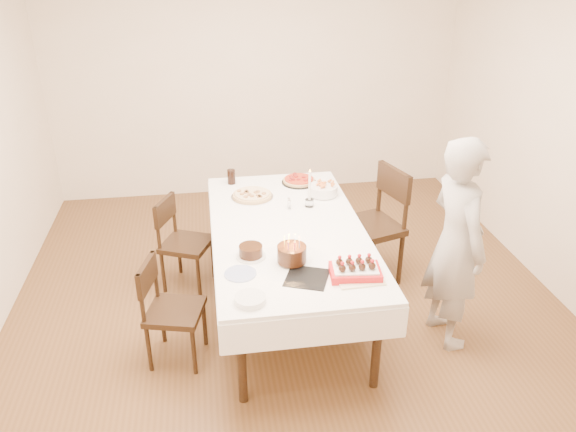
{
  "coord_description": "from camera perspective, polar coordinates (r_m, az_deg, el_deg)",
  "views": [
    {
      "loc": [
        -0.59,
        -3.69,
        2.72
      ],
      "look_at": [
        -0.02,
        0.02,
        0.85
      ],
      "focal_mm": 35.0,
      "sensor_mm": 36.0,
      "label": 1
    }
  ],
  "objects": [
    {
      "name": "taper_candle",
      "position": [
        4.51,
        2.21,
        2.88
      ],
      "size": [
        0.09,
        0.09,
        0.33
      ],
      "primitive_type": "cylinder",
      "rotation": [
        0.0,
        0.0,
        -0.26
      ],
      "color": "white",
      "rests_on": "dining_table"
    },
    {
      "name": "pizza_pepperoni",
      "position": [
        5.02,
        1.12,
        3.62
      ],
      "size": [
        0.37,
        0.37,
        0.04
      ],
      "primitive_type": "cylinder",
      "rotation": [
        0.0,
        0.0,
        -0.21
      ],
      "color": "red",
      "rests_on": "dining_table"
    },
    {
      "name": "pizza_white",
      "position": [
        4.74,
        -3.66,
        2.12
      ],
      "size": [
        0.46,
        0.46,
        0.04
      ],
      "primitive_type": "cylinder",
      "rotation": [
        0.0,
        0.0,
        0.36
      ],
      "color": "beige",
      "rests_on": "dining_table"
    },
    {
      "name": "dining_table",
      "position": [
        4.42,
        0.0,
        -5.55
      ],
      "size": [
        1.32,
        2.23,
        0.75
      ],
      "primitive_type": "cube",
      "rotation": [
        0.0,
        0.0,
        0.09
      ],
      "color": "white",
      "rests_on": "floor"
    },
    {
      "name": "person",
      "position": [
        4.12,
        16.7,
        -2.74
      ],
      "size": [
        0.45,
        0.62,
        1.58
      ],
      "primitive_type": "imported",
      "rotation": [
        0.0,
        0.0,
        1.71
      ],
      "color": "beige",
      "rests_on": "floor"
    },
    {
      "name": "cake_board",
      "position": [
        3.64,
        1.93,
        -6.31
      ],
      "size": [
        0.34,
        0.34,
        0.01
      ],
      "primitive_type": "cube",
      "rotation": [
        0.0,
        0.0,
        -0.38
      ],
      "color": "black",
      "rests_on": "dining_table"
    },
    {
      "name": "red_placemat",
      "position": [
        4.88,
        3.5,
        2.59
      ],
      "size": [
        0.27,
        0.27,
        0.01
      ],
      "primitive_type": "cube",
      "rotation": [
        0.0,
        0.0,
        -0.14
      ],
      "color": "#B21E1E",
      "rests_on": "dining_table"
    },
    {
      "name": "birthday_cake",
      "position": [
        3.75,
        0.38,
        -3.41
      ],
      "size": [
        0.23,
        0.23,
        0.18
      ],
      "primitive_type": "cylinder",
      "rotation": [
        0.0,
        0.0,
        -0.17
      ],
      "color": "#3C2010",
      "rests_on": "dining_table"
    },
    {
      "name": "layer_cake",
      "position": [
        3.85,
        -3.8,
        -3.61
      ],
      "size": [
        0.27,
        0.27,
        0.09
      ],
      "primitive_type": "cylinder",
      "rotation": [
        0.0,
        0.0,
        -0.35
      ],
      "color": "black",
      "rests_on": "dining_table"
    },
    {
      "name": "shaker_pair",
      "position": [
        4.52,
        0.14,
        1.17
      ],
      "size": [
        0.07,
        0.07,
        0.08
      ],
      "primitive_type": null,
      "rotation": [
        0.0,
        0.0,
        -0.07
      ],
      "color": "white",
      "rests_on": "dining_table"
    },
    {
      "name": "floor",
      "position": [
        4.62,
        0.23,
        -9.61
      ],
      "size": [
        5.0,
        5.0,
        0.0
      ],
      "primitive_type": "plane",
      "color": "brown",
      "rests_on": "ground"
    },
    {
      "name": "strawberry_box",
      "position": [
        3.67,
        6.85,
        -5.53
      ],
      "size": [
        0.35,
        0.25,
        0.08
      ],
      "primitive_type": null,
      "rotation": [
        0.0,
        0.0,
        -0.11
      ],
      "color": "red",
      "rests_on": "dining_table"
    },
    {
      "name": "pasta_bowl",
      "position": [
        4.78,
        3.61,
        2.67
      ],
      "size": [
        0.28,
        0.28,
        0.08
      ],
      "primitive_type": "cylinder",
      "rotation": [
        0.0,
        0.0,
        0.15
      ],
      "color": "white",
      "rests_on": "dining_table"
    },
    {
      "name": "box_lid",
      "position": [
        3.65,
        7.27,
        -6.43
      ],
      "size": [
        0.3,
        0.21,
        0.02
      ],
      "primitive_type": "cube",
      "rotation": [
        0.0,
        0.0,
        0.04
      ],
      "color": "beige",
      "rests_on": "dining_table"
    },
    {
      "name": "chair_left_dessert",
      "position": [
        4.02,
        -11.41,
        -9.52
      ],
      "size": [
        0.49,
        0.49,
        0.79
      ],
      "primitive_type": null,
      "rotation": [
        0.0,
        0.0,
        2.89
      ],
      "color": "black",
      "rests_on": "floor"
    },
    {
      "name": "chair_left_savory",
      "position": [
        4.81,
        -10.26,
        -2.81
      ],
      "size": [
        0.54,
        0.54,
        0.8
      ],
      "primitive_type": null,
      "rotation": [
        0.0,
        0.0,
        2.73
      ],
      "color": "black",
      "rests_on": "floor"
    },
    {
      "name": "cola_glass",
      "position": [
        5.01,
        -5.78,
        3.98
      ],
      "size": [
        0.07,
        0.07,
        0.13
      ],
      "primitive_type": "cylinder",
      "rotation": [
        0.0,
        0.0,
        0.03
      ],
      "color": "black",
      "rests_on": "dining_table"
    },
    {
      "name": "plate_stack",
      "position": [
        3.42,
        -3.86,
        -8.44
      ],
      "size": [
        0.24,
        0.24,
        0.04
      ],
      "primitive_type": "cylinder",
      "rotation": [
        0.0,
        0.0,
        -0.27
      ],
      "color": "white",
      "rests_on": "dining_table"
    },
    {
      "name": "wall_back",
      "position": [
        6.36,
        -3.36,
        14.0
      ],
      "size": [
        4.5,
        0.04,
        2.7
      ],
      "primitive_type": "cube",
      "color": "#F3E4CC",
      "rests_on": "floor"
    },
    {
      "name": "china_plate",
      "position": [
        3.69,
        -4.86,
        -5.84
      ],
      "size": [
        0.27,
        0.27,
        0.01
      ],
      "primitive_type": "cylinder",
      "rotation": [
        0.0,
        0.0,
        -0.35
      ],
      "color": "white",
      "rests_on": "dining_table"
    },
    {
      "name": "wall_front",
      "position": [
        1.91,
        12.9,
        -20.43
      ],
      "size": [
        4.5,
        0.04,
        2.7
      ],
      "primitive_type": "cube",
      "color": "#F3E4CC",
      "rests_on": "floor"
    },
    {
      "name": "chair_right_savory",
      "position": [
        4.83,
        8.27,
        -1.11
      ],
      "size": [
        0.65,
        0.65,
        1.02
      ],
      "primitive_type": null,
      "rotation": [
        0.0,
        0.0,
        0.3
      ],
      "color": "black",
      "rests_on": "floor"
    }
  ]
}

